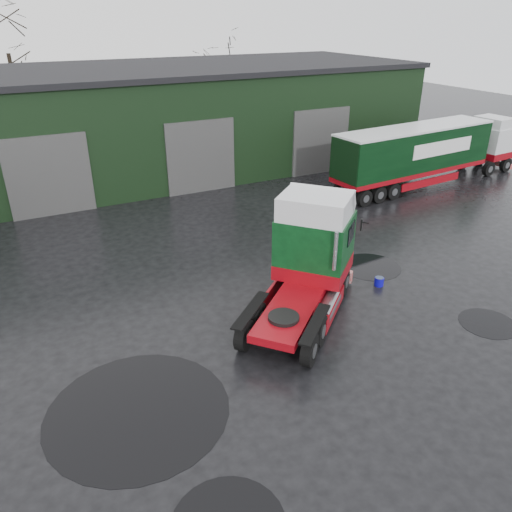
{
  "coord_description": "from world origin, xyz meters",
  "views": [
    {
      "loc": [
        -7.86,
        -11.79,
        9.25
      ],
      "look_at": [
        -0.78,
        1.91,
        1.7
      ],
      "focal_mm": 35.0,
      "sensor_mm": 36.0,
      "label": 1
    }
  ],
  "objects": [
    {
      "name": "puddle_2",
      "position": [
        -6.07,
        -1.7,
        0.0
      ],
      "size": [
        4.73,
        4.73,
        0.01
      ],
      "primitive_type": "cylinder",
      "color": "black",
      "rests_on": "ground"
    },
    {
      "name": "ground",
      "position": [
        0.0,
        0.0,
        0.0
      ],
      "size": [
        100.0,
        100.0,
        0.0
      ],
      "primitive_type": "plane",
      "color": "black"
    },
    {
      "name": "puddle_3",
      "position": [
        5.3,
        -3.04,
        0.0
      ],
      "size": [
        1.87,
        1.87,
        0.01
      ],
      "primitive_type": "cylinder",
      "color": "black",
      "rests_on": "ground"
    },
    {
      "name": "lorry_right",
      "position": [
        13.0,
        9.0,
        1.78
      ],
      "size": [
        13.66,
        3.38,
        3.55
      ],
      "primitive_type": null,
      "rotation": [
        0.0,
        0.0,
        -1.49
      ],
      "color": "silver",
      "rests_on": "ground"
    },
    {
      "name": "tree_back_a",
      "position": [
        -6.0,
        30.0,
        4.75
      ],
      "size": [
        4.4,
        4.4,
        9.5
      ],
      "primitive_type": null,
      "color": "black",
      "rests_on": "ground"
    },
    {
      "name": "warehouse",
      "position": [
        2.0,
        20.0,
        3.16
      ],
      "size": [
        32.4,
        12.4,
        6.3
      ],
      "color": "black",
      "rests_on": "ground"
    },
    {
      "name": "tree_back_b",
      "position": [
        10.0,
        30.0,
        3.75
      ],
      "size": [
        4.4,
        4.4,
        7.5
      ],
      "primitive_type": null,
      "color": "black",
      "rests_on": "ground"
    },
    {
      "name": "wash_bucket",
      "position": [
        3.77,
        0.64,
        0.16
      ],
      "size": [
        0.46,
        0.46,
        0.33
      ],
      "primitive_type": "cylinder",
      "rotation": [
        0.0,
        0.0,
        -0.41
      ],
      "color": "#0D08B0",
      "rests_on": "ground"
    },
    {
      "name": "puddle_1",
      "position": [
        4.47,
        2.0,
        0.0
      ],
      "size": [
        2.45,
        2.45,
        0.01
      ],
      "primitive_type": "cylinder",
      "color": "black",
      "rests_on": "ground"
    },
    {
      "name": "hero_tractor",
      "position": [
        -0.13,
        0.12,
        1.95
      ],
      "size": [
        6.48,
        6.14,
        3.9
      ],
      "primitive_type": null,
      "rotation": [
        0.0,
        0.0,
        -0.85
      ],
      "color": "#0A3615",
      "rests_on": "ground"
    }
  ]
}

